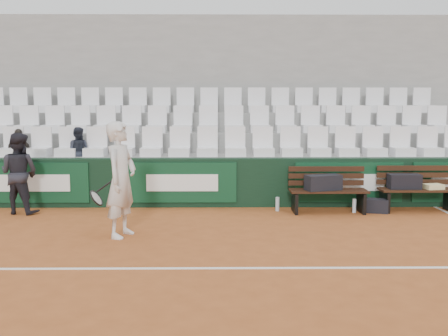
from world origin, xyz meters
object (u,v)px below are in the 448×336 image
water_bottle_near (277,204)px  water_bottle_far (354,206)px  ball_kid (19,173)px  bench_left (328,201)px  tennis_player (121,180)px  sports_bag_right (404,181)px  sports_bag_ground (376,206)px  spectator_c (77,131)px  bench_right (417,200)px  sports_bag_left (323,182)px  spectator_b (18,132)px

water_bottle_near → water_bottle_far: water_bottle_near is taller
water_bottle_near → ball_kid: bearing=-178.2°
bench_left → tennis_player: 4.12m
sports_bag_right → water_bottle_near: (-2.50, 0.02, -0.45)m
water_bottle_far → ball_kid: 6.52m
sports_bag_ground → tennis_player: tennis_player is taller
water_bottle_near → spectator_c: spectator_c is taller
ball_kid → water_bottle_far: bearing=-166.1°
bench_right → water_bottle_far: size_ratio=5.55×
sports_bag_left → water_bottle_near: size_ratio=2.47×
sports_bag_ground → tennis_player: bearing=-159.5°
sports_bag_ground → sports_bag_left: bearing=-178.8°
sports_bag_ground → spectator_b: bearing=171.1°
bench_left → ball_kid: (-5.98, 0.00, 0.56)m
sports_bag_left → sports_bag_right: (1.63, 0.15, -0.00)m
spectator_c → bench_right: bearing=173.3°
tennis_player → spectator_c: 3.30m
sports_bag_right → tennis_player: 5.54m
bench_left → sports_bag_left: size_ratio=2.18×
bench_left → water_bottle_far: 0.52m
water_bottle_near → bench_right: bearing=-0.9°
sports_bag_left → spectator_c: (-5.05, 1.18, 0.94)m
spectator_b → sports_bag_ground: bearing=177.4°
water_bottle_near → bench_left: bearing=-9.1°
sports_bag_right → bench_left: bearing=-174.9°
sports_bag_ground → ball_kid: size_ratio=0.28×
bench_left → sports_bag_right: size_ratio=2.44×
spectator_b → ball_kid: bearing=117.0°
spectator_b → spectator_c: size_ratio=0.97×
sports_bag_left → tennis_player: bearing=-154.4°
sports_bag_right → spectator_b: size_ratio=0.59×
tennis_player → bench_right: bearing=18.6°
water_bottle_near → tennis_player: bearing=-145.2°
sports_bag_right → spectator_c: size_ratio=0.58×
sports_bag_left → sports_bag_ground: 1.15m
water_bottle_near → sports_bag_ground: bearing=-4.5°
sports_bag_ground → ball_kid: bearing=-180.0°
sports_bag_right → bench_right: bearing=-5.4°
water_bottle_far → spectator_c: 5.96m
bench_right → ball_kid: size_ratio=0.96×
bench_right → sports_bag_right: bearing=174.6°
water_bottle_far → sports_bag_ground: bearing=1.4°
sports_bag_ground → water_bottle_near: bearing=175.5°
sports_bag_left → sports_bag_right: bearing=5.3°
bench_right → water_bottle_near: 2.77m
sports_bag_ground → water_bottle_far: (-0.43, -0.01, 0.00)m
sports_bag_right → water_bottle_near: sports_bag_right is taller
bench_right → spectator_b: spectator_b is taller
sports_bag_right → spectator_b: bearing=172.7°
ball_kid → spectator_b: spectator_b is taller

